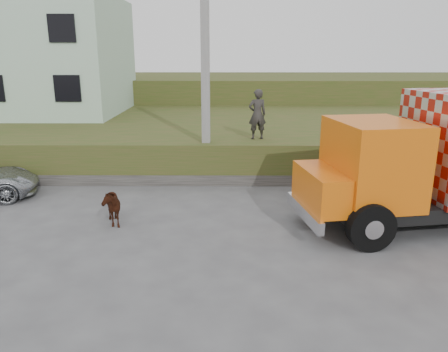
{
  "coord_description": "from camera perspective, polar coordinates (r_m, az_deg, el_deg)",
  "views": [
    {
      "loc": [
        -0.25,
        -11.15,
        4.69
      ],
      "look_at": [
        -0.32,
        0.77,
        1.3
      ],
      "focal_mm": 35.0,
      "sensor_mm": 36.0,
      "label": 1
    }
  ],
  "objects": [
    {
      "name": "ground",
      "position": [
        12.09,
        1.51,
        -6.93
      ],
      "size": [
        120.0,
        120.0,
        0.0
      ],
      "primitive_type": "plane",
      "color": "#474749",
      "rests_on": "ground"
    },
    {
      "name": "embankment",
      "position": [
        21.51,
        1.01,
        5.32
      ],
      "size": [
        40.0,
        12.0,
        1.5
      ],
      "primitive_type": "cube",
      "color": "#324918",
      "rests_on": "ground"
    },
    {
      "name": "embankment_far",
      "position": [
        33.3,
        0.79,
        10.38
      ],
      "size": [
        40.0,
        12.0,
        3.0
      ],
      "primitive_type": "cube",
      "color": "#324918",
      "rests_on": "ground"
    },
    {
      "name": "retaining_strip",
      "position": [
        16.08,
        -5.91,
        -0.41
      ],
      "size": [
        16.0,
        0.5,
        0.4
      ],
      "primitive_type": "cube",
      "color": "#595651",
      "rests_on": "ground"
    },
    {
      "name": "building",
      "position": [
        26.43,
        -24.43,
        14.1
      ],
      "size": [
        10.0,
        8.0,
        6.0
      ],
      "primitive_type": "cube",
      "color": "#A9C6AE",
      "rests_on": "embankment"
    },
    {
      "name": "utility_pole",
      "position": [
        15.78,
        -2.45,
        13.63
      ],
      "size": [
        1.2,
        0.3,
        8.0
      ],
      "color": "gray",
      "rests_on": "ground"
    },
    {
      "name": "cow",
      "position": [
        12.7,
        -14.75,
        -3.7
      ],
      "size": [
        1.07,
        1.42,
        1.09
      ],
      "primitive_type": "imported",
      "rotation": [
        0.0,
        0.0,
        0.43
      ],
      "color": "black",
      "rests_on": "ground"
    },
    {
      "name": "pedestrian",
      "position": [
        16.59,
        4.37,
        8.04
      ],
      "size": [
        0.76,
        0.57,
        1.88
      ],
      "primitive_type": "imported",
      "rotation": [
        0.0,
        0.0,
        3.34
      ],
      "color": "#2C2A27",
      "rests_on": "embankment"
    }
  ]
}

